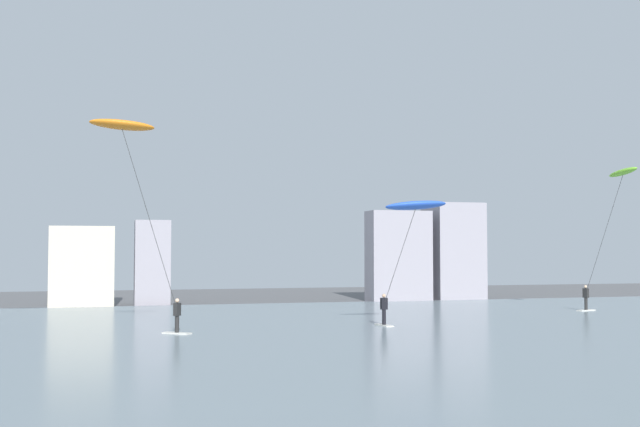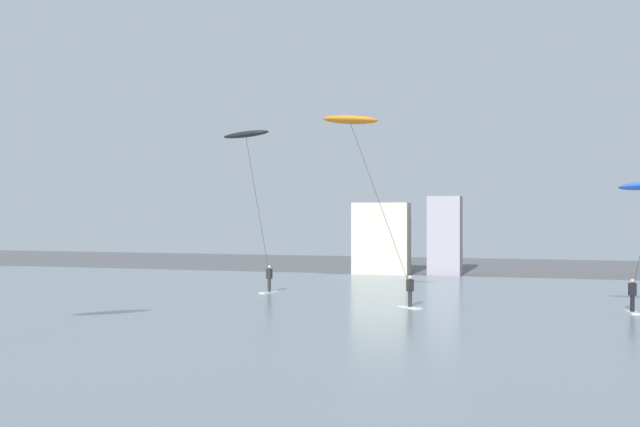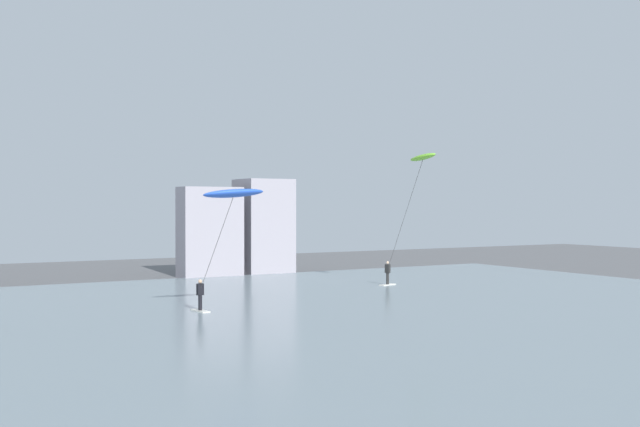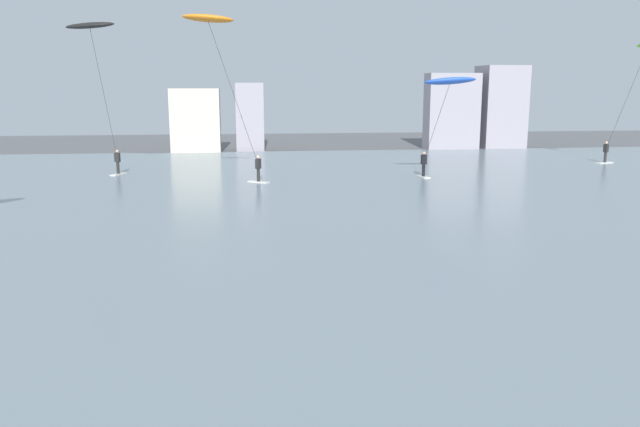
# 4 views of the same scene
# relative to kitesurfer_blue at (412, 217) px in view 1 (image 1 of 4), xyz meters

# --- Properties ---
(water_bay) EXTENTS (84.00, 52.00, 0.10)m
(water_bay) POSITION_rel_kitesurfer_blue_xyz_m (-7.87, -5.27, -5.55)
(water_bay) COLOR gray
(water_bay) RESTS_ON ground
(far_shore_buildings) EXTENTS (32.94, 4.04, 7.78)m
(far_shore_buildings) POSITION_rel_kitesurfer_blue_xyz_m (2.36, 22.03, -2.12)
(far_shore_buildings) COLOR beige
(far_shore_buildings) RESTS_ON ground
(kitesurfer_blue) EXTENTS (3.11, 4.69, 6.44)m
(kitesurfer_blue) POSITION_rel_kitesurfer_blue_xyz_m (0.00, 0.00, 0.00)
(kitesurfer_blue) COLOR silver
(kitesurfer_blue) RESTS_ON water_bay
(kitesurfer_lime) EXTENTS (1.67, 5.16, 9.01)m
(kitesurfer_lime) POSITION_rel_kitesurfer_blue_xyz_m (15.88, 5.76, 2.10)
(kitesurfer_lime) COLOR silver
(kitesurfer_lime) RESTS_ON water_bay
(kitesurfer_orange) EXTENTS (4.74, 3.33, 9.75)m
(kitesurfer_orange) POSITION_rel_kitesurfer_blue_xyz_m (-13.37, 0.02, 2.84)
(kitesurfer_orange) COLOR silver
(kitesurfer_orange) RESTS_ON water_bay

